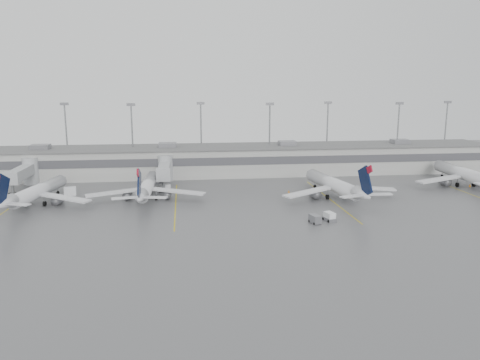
{
  "coord_description": "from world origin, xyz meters",
  "views": [
    {
      "loc": [
        -15.5,
        -76.62,
        25.62
      ],
      "look_at": [
        -3.23,
        24.0,
        5.0
      ],
      "focal_mm": 35.0,
      "sensor_mm": 36.0,
      "label": 1
    }
  ],
  "objects": [
    {
      "name": "ground",
      "position": [
        0.0,
        0.0,
        0.0
      ],
      "size": [
        260.0,
        260.0,
        0.0
      ],
      "primitive_type": "plane",
      "color": "#555557",
      "rests_on": "ground"
    },
    {
      "name": "jet_bridge_right",
      "position": [
        -20.5,
        45.72,
        3.87
      ],
      "size": [
        4.0,
        17.2,
        7.0
      ],
      "color": "#9D9FA2",
      "rests_on": "ground"
    },
    {
      "name": "stand_markings",
      "position": [
        -0.0,
        24.0,
        0.01
      ],
      "size": [
        105.25,
        40.0,
        0.01
      ],
      "color": "gold",
      "rests_on": "ground"
    },
    {
      "name": "jet_bridge_left",
      "position": [
        -55.5,
        45.72,
        3.87
      ],
      "size": [
        4.0,
        17.2,
        7.0
      ],
      "color": "#9D9FA2",
      "rests_on": "ground"
    },
    {
      "name": "jet_mid_left",
      "position": [
        -23.96,
        28.5,
        3.01
      ],
      "size": [
        26.71,
        29.97,
        9.69
      ],
      "rotation": [
        0.0,
        0.0,
        -0.04
      ],
      "color": "silver",
      "rests_on": "ground"
    },
    {
      "name": "baggage_tug",
      "position": [
        12.02,
        7.12,
        0.67
      ],
      "size": [
        2.32,
        3.01,
        1.72
      ],
      "rotation": [
        0.0,
        0.0,
        0.26
      ],
      "color": "white",
      "rests_on": "ground"
    },
    {
      "name": "gse_loader",
      "position": [
        -23.02,
        47.48,
        0.97
      ],
      "size": [
        2.17,
        3.24,
        1.94
      ],
      "primitive_type": "cube",
      "rotation": [
        0.0,
        0.0,
        -0.07
      ],
      "color": "slate",
      "rests_on": "ground"
    },
    {
      "name": "gse_uld_c",
      "position": [
        21.01,
        38.8,
        0.84
      ],
      "size": [
        2.75,
        2.27,
        1.68
      ],
      "primitive_type": "cube",
      "rotation": [
        0.0,
        0.0,
        0.33
      ],
      "color": "white",
      "rests_on": "ground"
    },
    {
      "name": "cone_a",
      "position": [
        -44.78,
        30.11,
        0.37
      ],
      "size": [
        0.46,
        0.46,
        0.74
      ],
      "primitive_type": "cone",
      "color": "orange",
      "rests_on": "ground"
    },
    {
      "name": "light_masts",
      "position": [
        0.0,
        63.75,
        12.03
      ],
      "size": [
        142.4,
        8.0,
        20.6
      ],
      "color": "gray",
      "rests_on": "ground"
    },
    {
      "name": "cone_b",
      "position": [
        -18.96,
        34.57,
        0.37
      ],
      "size": [
        0.46,
        0.46,
        0.74
      ],
      "primitive_type": "cone",
      "color": "orange",
      "rests_on": "ground"
    },
    {
      "name": "jet_mid_right",
      "position": [
        18.94,
        24.9,
        3.14
      ],
      "size": [
        27.49,
        31.04,
        10.09
      ],
      "rotation": [
        0.0,
        0.0,
        0.16
      ],
      "color": "silver",
      "rests_on": "ground"
    },
    {
      "name": "terminal",
      "position": [
        -0.01,
        57.98,
        4.17
      ],
      "size": [
        152.0,
        17.0,
        9.45
      ],
      "color": "#A1A19C",
      "rests_on": "ground"
    },
    {
      "name": "cone_d",
      "position": [
        57.42,
        32.74,
        0.39
      ],
      "size": [
        0.5,
        0.5,
        0.79
      ],
      "primitive_type": "cone",
      "color": "orange",
      "rests_on": "ground"
    },
    {
      "name": "baggage_cart",
      "position": [
        8.82,
        5.92,
        0.85
      ],
      "size": [
        2.07,
        2.84,
        1.64
      ],
      "rotation": [
        0.0,
        0.0,
        0.26
      ],
      "color": "slate",
      "rests_on": "ground"
    },
    {
      "name": "jet_far_right",
      "position": [
        56.15,
        33.24,
        3.24
      ],
      "size": [
        28.73,
        32.21,
        10.42
      ],
      "rotation": [
        0.0,
        0.0,
        -0.03
      ],
      "color": "silver",
      "rests_on": "ground"
    },
    {
      "name": "cone_c",
      "position": [
        9.68,
        31.8,
        0.34
      ],
      "size": [
        0.43,
        0.43,
        0.68
      ],
      "primitive_type": "cone",
      "color": "orange",
      "rests_on": "ground"
    },
    {
      "name": "gse_uld_b",
      "position": [
        -20.2,
        37.81,
        0.78
      ],
      "size": [
        2.61,
        2.25,
        1.55
      ],
      "primitive_type": "cube",
      "rotation": [
        0.0,
        0.0,
        0.43
      ],
      "color": "white",
      "rests_on": "ground"
    },
    {
      "name": "jet_far_left",
      "position": [
        -47.45,
        26.32,
        2.99
      ],
      "size": [
        26.06,
        29.48,
        9.62
      ],
      "rotation": [
        0.0,
        0.0,
        -0.19
      ],
      "color": "silver",
      "rests_on": "ground"
    },
    {
      "name": "gse_uld_a",
      "position": [
        -42.45,
        35.38,
        0.95
      ],
      "size": [
        2.99,
        2.29,
        1.9
      ],
      "primitive_type": "cube",
      "rotation": [
        0.0,
        0.0,
        0.2
      ],
      "color": "white",
      "rests_on": "ground"
    }
  ]
}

